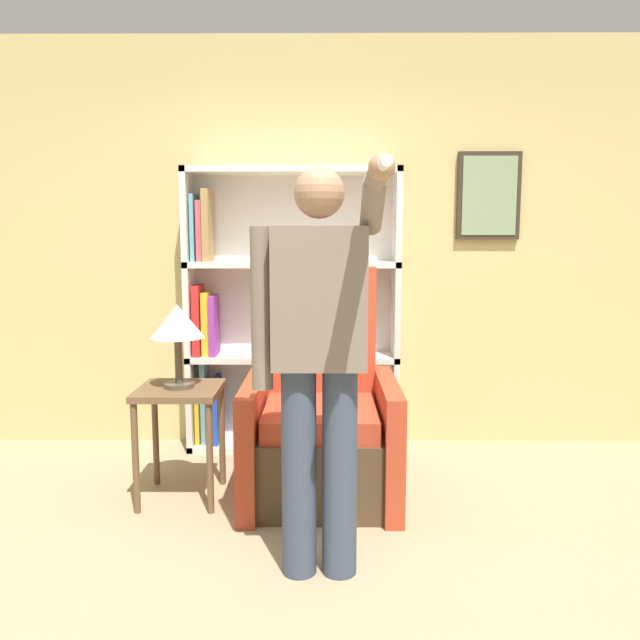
{
  "coord_description": "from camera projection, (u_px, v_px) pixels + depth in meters",
  "views": [
    {
      "loc": [
        0.07,
        -2.35,
        1.46
      ],
      "look_at": [
        0.05,
        0.62,
        1.06
      ],
      "focal_mm": 35.0,
      "sensor_mm": 36.0,
      "label": 1
    }
  ],
  "objects": [
    {
      "name": "ground_plane",
      "position": [
        306.0,
        600.0,
        2.52
      ],
      "size": [
        14.0,
        14.0,
        0.0
      ],
      "primitive_type": "plane",
      "color": "#9E8966"
    },
    {
      "name": "wall_back",
      "position": [
        315.0,
        245.0,
        4.34
      ],
      "size": [
        8.0,
        0.11,
        2.8
      ],
      "color": "tan",
      "rests_on": "ground_plane"
    },
    {
      "name": "bookcase",
      "position": [
        276.0,
        314.0,
        4.25
      ],
      "size": [
        1.44,
        0.28,
        1.91
      ],
      "color": "silver",
      "rests_on": "ground_plane"
    },
    {
      "name": "armchair",
      "position": [
        321.0,
        426.0,
        3.56
      ],
      "size": [
        0.85,
        0.85,
        1.28
      ],
      "color": "#4C3823",
      "rests_on": "ground_plane"
    },
    {
      "name": "person_standing",
      "position": [
        319.0,
        350.0,
        2.59
      ],
      "size": [
        0.54,
        0.78,
        1.74
      ],
      "color": "#384256",
      "rests_on": "ground_plane"
    },
    {
      "name": "side_table",
      "position": [
        180.0,
        407.0,
        3.45
      ],
      "size": [
        0.45,
        0.45,
        0.64
      ],
      "color": "brown",
      "rests_on": "ground_plane"
    },
    {
      "name": "table_lamp",
      "position": [
        177.0,
        325.0,
        3.39
      ],
      "size": [
        0.29,
        0.29,
        0.46
      ],
      "color": "#4C4233",
      "rests_on": "side_table"
    }
  ]
}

